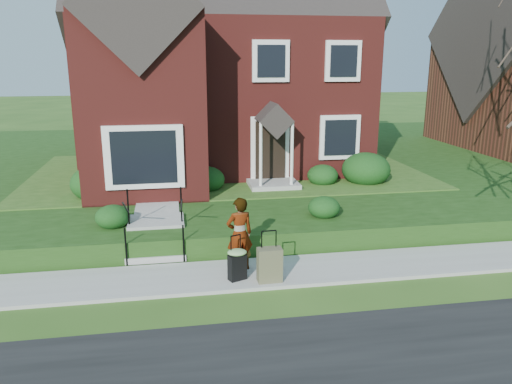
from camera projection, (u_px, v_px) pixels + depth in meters
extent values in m
plane|color=#2D5119|center=(269.00, 274.00, 11.16)|extent=(120.00, 120.00, 0.00)
cube|color=#9E9B93|center=(269.00, 272.00, 11.15)|extent=(60.00, 1.60, 0.08)
cube|color=#1A3B10|center=(310.00, 161.00, 22.12)|extent=(44.00, 20.00, 0.60)
cube|color=#9E9B93|center=(158.00, 194.00, 15.36)|extent=(1.20, 6.00, 0.06)
cube|color=maroon|center=(221.00, 94.00, 19.84)|extent=(10.00, 8.00, 5.40)
cube|color=maroon|center=(144.00, 106.00, 14.81)|extent=(3.60, 2.40, 5.40)
cube|color=white|center=(144.00, 157.00, 14.05)|extent=(2.20, 0.30, 1.80)
cube|color=black|center=(270.00, 153.00, 16.59)|extent=(1.00, 0.12, 2.10)
cube|color=black|center=(340.00, 137.00, 16.87)|extent=(1.40, 0.10, 1.50)
cube|color=#9E9B93|center=(156.00, 258.00, 11.67)|extent=(1.40, 0.30, 0.15)
cube|color=#9E9B93|center=(156.00, 247.00, 11.92)|extent=(1.40, 0.30, 0.15)
cube|color=#9E9B93|center=(156.00, 237.00, 12.16)|extent=(1.40, 0.30, 0.15)
cube|color=#9E9B93|center=(156.00, 227.00, 12.41)|extent=(1.40, 0.30, 0.15)
cube|color=#9E9B93|center=(156.00, 221.00, 12.94)|extent=(1.40, 0.80, 0.15)
cylinder|color=black|center=(126.00, 247.00, 11.33)|extent=(0.04, 0.04, 0.90)
cylinder|color=black|center=(128.00, 207.00, 12.31)|extent=(0.04, 0.04, 0.90)
cylinder|color=black|center=(184.00, 244.00, 11.54)|extent=(0.04, 0.04, 0.90)
cylinder|color=black|center=(181.00, 204.00, 12.52)|extent=(0.04, 0.04, 0.90)
ellipsoid|color=black|center=(97.00, 179.00, 15.04)|extent=(1.59, 1.59, 1.11)
ellipsoid|color=black|center=(206.00, 177.00, 15.93)|extent=(1.20, 1.20, 0.84)
ellipsoid|color=black|center=(323.00, 173.00, 16.71)|extent=(1.03, 1.03, 0.72)
ellipsoid|color=black|center=(366.00, 166.00, 16.85)|extent=(1.63, 1.63, 1.14)
ellipsoid|color=black|center=(112.00, 215.00, 12.46)|extent=(0.86, 0.86, 0.60)
ellipsoid|color=black|center=(324.00, 205.00, 13.27)|extent=(0.85, 0.85, 0.60)
imported|color=#999999|center=(240.00, 234.00, 11.02)|extent=(0.69, 0.53, 1.68)
cube|color=black|center=(237.00, 267.00, 10.64)|extent=(0.42, 0.33, 0.56)
cylinder|color=black|center=(237.00, 236.00, 10.46)|extent=(0.22, 0.11, 0.03)
cylinder|color=black|center=(232.00, 246.00, 10.49)|extent=(0.02, 0.02, 0.42)
cylinder|color=black|center=(242.00, 245.00, 10.53)|extent=(0.02, 0.02, 0.42)
cylinder|color=black|center=(231.00, 278.00, 10.68)|extent=(0.06, 0.07, 0.06)
cylinder|color=black|center=(243.00, 278.00, 10.73)|extent=(0.06, 0.07, 0.06)
ellipsoid|color=#81B466|center=(237.00, 252.00, 10.55)|extent=(0.51, 0.47, 0.13)
cube|color=brown|center=(270.00, 265.00, 10.54)|extent=(0.52, 0.30, 0.74)
cylinder|color=black|center=(270.00, 232.00, 10.35)|extent=(0.31, 0.04, 0.03)
cylinder|color=black|center=(263.00, 241.00, 10.37)|extent=(0.02, 0.02, 0.36)
cylinder|color=black|center=(277.00, 240.00, 10.42)|extent=(0.02, 0.02, 0.36)
cylinder|color=black|center=(261.00, 280.00, 10.60)|extent=(0.04, 0.06, 0.06)
cylinder|color=black|center=(278.00, 279.00, 10.66)|extent=(0.04, 0.06, 0.06)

